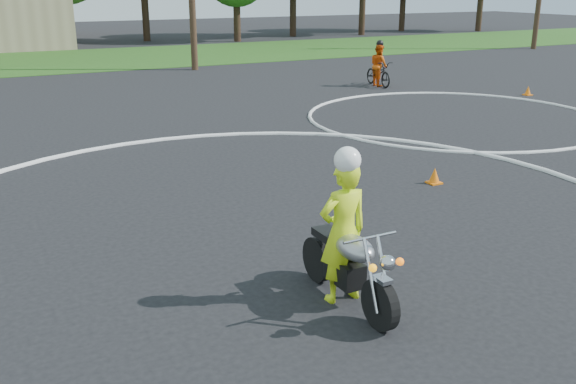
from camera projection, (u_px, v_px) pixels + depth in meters
name	position (u px, v px, depth m)	size (l,w,h in m)	color
ground	(382.00, 301.00, 7.51)	(120.00, 120.00, 0.00)	black
grass_strip	(53.00, 61.00, 30.36)	(120.00, 10.00, 0.02)	#1E4714
course_markings	(344.00, 179.00, 12.13)	(19.05, 19.05, 0.12)	silver
primary_motorcycle	(349.00, 265.00, 7.29)	(0.67, 1.90, 1.00)	black
rider_primary_grp	(343.00, 228.00, 7.27)	(0.62, 0.41, 1.86)	#D5F619
rider_second_grp	(379.00, 70.00, 22.98)	(0.77, 1.74, 1.62)	black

